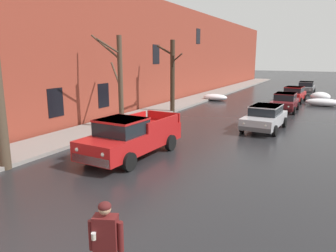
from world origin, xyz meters
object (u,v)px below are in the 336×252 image
object	(u,v)px
bare_tree_second_along_sidewalk	(119,80)
bare_tree_mid_block	(172,75)
sedan_silver_parked_kerbside_close	(265,117)
sedan_maroon_parked_kerbside_mid	(285,102)
sedan_red_parked_far_down_block	(293,94)
sedan_grey_queued_behind_truck	(306,88)
pedestrian_with_coffee	(106,240)
pickup_truck_red_approaching_near_lane	(131,137)

from	to	relation	value
bare_tree_second_along_sidewalk	bare_tree_mid_block	xyz separation A→B (m)	(0.11, 6.52, -0.00)
bare_tree_second_along_sidewalk	sedan_silver_parked_kerbside_close	size ratio (longest dim) A/B	1.24
sedan_maroon_parked_kerbside_mid	sedan_red_parked_far_down_block	bearing A→B (deg)	90.39
bare_tree_mid_block	sedan_maroon_parked_kerbside_mid	xyz separation A→B (m)	(7.50, 4.73, -2.14)
sedan_silver_parked_kerbside_close	sedan_red_parked_far_down_block	world-z (taller)	same
sedan_silver_parked_kerbside_close	sedan_grey_queued_behind_truck	xyz separation A→B (m)	(0.57, 20.83, -0.00)
bare_tree_second_along_sidewalk	pedestrian_with_coffee	world-z (taller)	bare_tree_second_along_sidewalk
bare_tree_mid_block	sedan_maroon_parked_kerbside_mid	world-z (taller)	bare_tree_mid_block
sedan_silver_parked_kerbside_close	sedan_grey_queued_behind_truck	world-z (taller)	same
sedan_red_parked_far_down_block	pedestrian_with_coffee	xyz separation A→B (m)	(0.06, -28.21, 0.28)
sedan_maroon_parked_kerbside_mid	pedestrian_with_coffee	size ratio (longest dim) A/B	2.32
bare_tree_second_along_sidewalk	sedan_grey_queued_behind_truck	world-z (taller)	bare_tree_second_along_sidewalk
sedan_grey_queued_behind_truck	pedestrian_with_coffee	world-z (taller)	pedestrian_with_coffee
bare_tree_mid_block	pickup_truck_red_approaching_near_lane	size ratio (longest dim) A/B	1.02
sedan_grey_queued_behind_truck	sedan_maroon_parked_kerbside_mid	bearing A→B (deg)	-91.96
pickup_truck_red_approaching_near_lane	sedan_maroon_parked_kerbside_mid	distance (m)	15.84
pickup_truck_red_approaching_near_lane	sedan_silver_parked_kerbside_close	size ratio (longest dim) A/B	1.21
bare_tree_second_along_sidewalk	sedan_red_parked_far_down_block	bearing A→B (deg)	66.35
pickup_truck_red_approaching_near_lane	bare_tree_mid_block	bearing A→B (deg)	107.75
pickup_truck_red_approaching_near_lane	sedan_silver_parked_kerbside_close	world-z (taller)	pickup_truck_red_approaching_near_lane
pickup_truck_red_approaching_near_lane	sedan_red_parked_far_down_block	bearing A→B (deg)	79.20
bare_tree_second_along_sidewalk	sedan_maroon_parked_kerbside_mid	distance (m)	13.75
bare_tree_mid_block	bare_tree_second_along_sidewalk	bearing A→B (deg)	-90.98
bare_tree_mid_block	sedan_maroon_parked_kerbside_mid	bearing A→B (deg)	32.25
sedan_maroon_parked_kerbside_mid	sedan_grey_queued_behind_truck	size ratio (longest dim) A/B	0.99
bare_tree_mid_block	sedan_red_parked_far_down_block	distance (m)	13.27
sedan_silver_parked_kerbside_close	sedan_maroon_parked_kerbside_mid	size ratio (longest dim) A/B	1.08
sedan_maroon_parked_kerbside_mid	sedan_grey_queued_behind_truck	bearing A→B (deg)	88.04
pedestrian_with_coffee	bare_tree_mid_block	bearing A→B (deg)	113.30
bare_tree_second_along_sidewalk	sedan_grey_queued_behind_truck	bearing A→B (deg)	71.96
bare_tree_second_along_sidewalk	sedan_maroon_parked_kerbside_mid	world-z (taller)	bare_tree_second_along_sidewalk
bare_tree_mid_block	sedan_maroon_parked_kerbside_mid	size ratio (longest dim) A/B	1.33
bare_tree_mid_block	sedan_red_parked_far_down_block	size ratio (longest dim) A/B	1.33
bare_tree_second_along_sidewalk	bare_tree_mid_block	world-z (taller)	bare_tree_second_along_sidewalk
bare_tree_mid_block	pickup_truck_red_approaching_near_lane	bearing A→B (deg)	-72.25
pickup_truck_red_approaching_near_lane	pedestrian_with_coffee	xyz separation A→B (m)	(4.13, -6.88, 0.15)
sedan_maroon_parked_kerbside_mid	pedestrian_with_coffee	xyz separation A→B (m)	(0.02, -22.18, 0.28)
bare_tree_mid_block	sedan_silver_parked_kerbside_close	world-z (taller)	bare_tree_mid_block
sedan_grey_queued_behind_truck	sedan_silver_parked_kerbside_close	bearing A→B (deg)	-91.57
bare_tree_second_along_sidewalk	pedestrian_with_coffee	xyz separation A→B (m)	(7.63, -10.93, -1.86)
sedan_maroon_parked_kerbside_mid	sedan_red_parked_far_down_block	xyz separation A→B (m)	(-0.04, 6.03, -0.00)
bare_tree_mid_block	sedan_grey_queued_behind_truck	distance (m)	20.03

